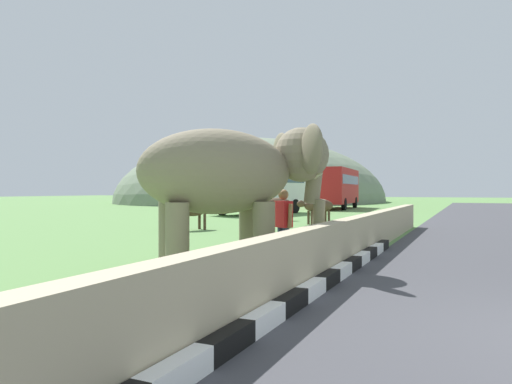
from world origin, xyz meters
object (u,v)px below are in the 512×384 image
object	(u,v)px
cow_near	(192,209)
cow_far	(277,204)
person_handler	(283,222)
cow_mid	(318,206)
elephant	(234,175)
bus_white	(260,184)
bus_red	(337,185)

from	to	relation	value
cow_near	cow_far	size ratio (longest dim) A/B	1.01
person_handler	cow_mid	distance (m)	12.27
elephant	bus_white	size ratio (longest dim) A/B	0.46
person_handler	bus_white	distance (m)	21.82
person_handler	bus_red	world-z (taller)	bus_red
bus_white	cow_far	world-z (taller)	bus_white
bus_white	cow_far	xyz separation A→B (m)	(-5.81, -3.62, -1.21)
bus_white	elephant	bearing A→B (deg)	-157.16
elephant	person_handler	xyz separation A→B (m)	(1.26, -0.59, -1.03)
person_handler	elephant	bearing A→B (deg)	154.96
cow_far	elephant	bearing A→B (deg)	-161.02
bus_red	cow_mid	bearing A→B (deg)	-167.76
cow_near	elephant	bearing A→B (deg)	-142.95
bus_red	cow_far	distance (m)	17.09
bus_white	bus_red	bearing A→B (deg)	-12.14
bus_red	cow_near	bearing A→B (deg)	-179.15
bus_white	cow_near	bearing A→B (deg)	-167.90
person_handler	bus_red	xyz separation A→B (m)	(30.85, 6.99, 1.16)
bus_white	bus_red	xyz separation A→B (m)	(11.19, -2.41, 0.00)
bus_white	bus_red	world-z (taller)	same
cow_mid	cow_far	xyz separation A→B (m)	(1.92, 2.89, 0.00)
person_handler	cow_near	distance (m)	9.46
bus_white	cow_far	bearing A→B (deg)	-148.10
bus_red	elephant	bearing A→B (deg)	-168.72
bus_white	cow_mid	world-z (taller)	bus_white
bus_white	bus_red	size ratio (longest dim) A/B	0.90
elephant	cow_near	bearing A→B (deg)	37.05
cow_mid	bus_red	bearing A→B (deg)	12.24
bus_red	cow_near	distance (m)	24.13
person_handler	cow_far	bearing A→B (deg)	22.66
bus_white	cow_far	size ratio (longest dim) A/B	4.43
elephant	bus_red	size ratio (longest dim) A/B	0.41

